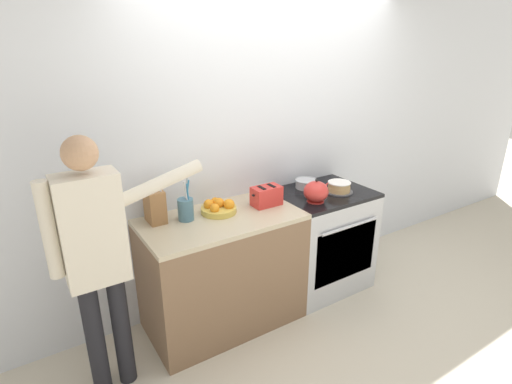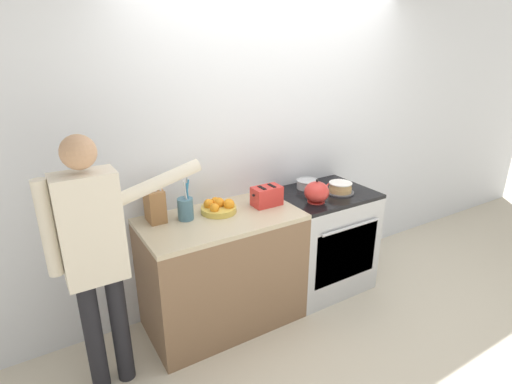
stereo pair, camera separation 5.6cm
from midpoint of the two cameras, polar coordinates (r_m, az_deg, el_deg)
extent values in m
plane|color=beige|center=(3.50, 9.08, -16.57)|extent=(16.00, 16.00, 0.00)
cube|color=silver|center=(3.41, 3.12, 7.01)|extent=(8.00, 0.04, 2.60)
cube|color=brown|center=(3.15, -4.26, -11.41)|extent=(1.18, 0.64, 0.87)
cube|color=#BCAD8E|center=(2.93, -4.49, -3.89)|extent=(1.18, 0.64, 0.03)
cube|color=#B7BABF|center=(3.64, 9.77, -6.93)|extent=(0.80, 0.64, 0.87)
cube|color=black|center=(3.43, 13.25, -8.60)|extent=(0.66, 0.01, 0.48)
cylinder|color=#B7BABF|center=(3.30, 13.92, -4.89)|extent=(0.60, 0.02, 0.02)
cube|color=black|center=(3.45, 10.22, -0.26)|extent=(0.80, 0.64, 0.03)
cylinder|color=#4C4C51|center=(3.46, 12.36, -0.02)|extent=(0.24, 0.24, 0.01)
cylinder|color=tan|center=(3.45, 12.39, 0.34)|extent=(0.19, 0.19, 0.04)
cylinder|color=tan|center=(3.44, 12.44, 0.92)|extent=(0.18, 0.18, 0.04)
cylinder|color=white|center=(3.43, 12.47, 1.27)|extent=(0.19, 0.19, 0.01)
cylinder|color=red|center=(3.23, 9.08, -1.34)|extent=(0.14, 0.14, 0.01)
ellipsoid|color=red|center=(3.20, 9.16, 0.00)|extent=(0.20, 0.20, 0.17)
cone|color=red|center=(3.25, 10.46, 0.80)|extent=(0.10, 0.04, 0.09)
sphere|color=black|center=(3.17, 9.25, 1.63)|extent=(0.02, 0.02, 0.02)
cylinder|color=#B7BABF|center=(3.51, 7.81, 1.08)|extent=(0.18, 0.18, 0.07)
torus|color=#B7BABF|center=(3.50, 7.84, 1.67)|extent=(0.20, 0.20, 0.01)
cube|color=olive|center=(2.89, -13.72, -1.88)|extent=(0.11, 0.17, 0.24)
cylinder|color=#B2B2B7|center=(2.79, -14.38, 0.66)|extent=(0.01, 0.04, 0.08)
cylinder|color=#B2B2B7|center=(2.81, -13.71, 0.64)|extent=(0.01, 0.03, 0.06)
cylinder|color=#B2B2B7|center=(2.81, -13.05, 0.86)|extent=(0.01, 0.03, 0.07)
cylinder|color=#B2B2B7|center=(2.83, -14.62, 0.76)|extent=(0.01, 0.03, 0.06)
cylinder|color=#477084|center=(2.89, -9.49, -2.40)|extent=(0.11, 0.11, 0.16)
cylinder|color=teal|center=(2.85, -9.15, -0.75)|extent=(0.03, 0.05, 0.23)
cylinder|color=teal|center=(2.87, -9.34, -0.44)|extent=(0.04, 0.06, 0.24)
cylinder|color=#B7BABF|center=(2.87, -9.48, -0.05)|extent=(0.04, 0.04, 0.28)
cylinder|color=#B7BABF|center=(2.84, -9.38, -0.73)|extent=(0.04, 0.02, 0.24)
cylinder|color=gold|center=(3.00, -4.82, -2.51)|extent=(0.27, 0.27, 0.04)
sphere|color=orange|center=(3.00, -4.79, -1.54)|extent=(0.08, 0.08, 0.08)
sphere|color=orange|center=(2.92, -5.41, -2.28)|extent=(0.07, 0.07, 0.07)
sphere|color=orange|center=(2.97, -3.35, -1.73)|extent=(0.08, 0.08, 0.08)
sphere|color=orange|center=(2.99, -6.25, -1.72)|extent=(0.08, 0.08, 0.08)
sphere|color=orange|center=(3.04, -5.30, -1.36)|extent=(0.07, 0.07, 0.07)
cube|color=red|center=(3.10, 2.07, -0.58)|extent=(0.23, 0.14, 0.15)
cube|color=black|center=(3.05, 1.38, 0.62)|extent=(0.03, 0.10, 0.00)
cube|color=black|center=(3.10, 2.79, 0.92)|extent=(0.03, 0.10, 0.00)
cube|color=black|center=(3.03, 0.16, -0.48)|extent=(0.02, 0.02, 0.01)
cylinder|color=black|center=(2.79, -21.59, -18.69)|extent=(0.11, 0.11, 0.79)
cylinder|color=black|center=(2.81, -18.25, -17.95)|extent=(0.11, 0.11, 0.79)
cube|color=beige|center=(2.43, -21.96, -4.82)|extent=(0.34, 0.20, 0.65)
cylinder|color=beige|center=(2.40, -27.03, -4.71)|extent=(0.08, 0.08, 0.56)
cylinder|color=beige|center=(2.44, -13.28, 1.26)|extent=(0.56, 0.08, 0.22)
sphere|color=tan|center=(2.29, -23.42, 5.25)|extent=(0.19, 0.19, 0.19)
camera|label=1|loc=(0.03, -89.46, 0.20)|focal=28.00mm
camera|label=2|loc=(0.03, 90.54, -0.20)|focal=28.00mm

